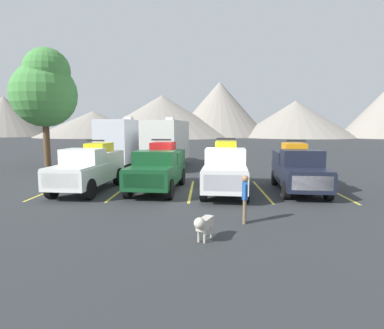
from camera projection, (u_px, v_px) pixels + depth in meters
name	position (u px, v px, depth m)	size (l,w,h in m)	color
ground_plane	(191.00, 192.00, 15.70)	(240.00, 240.00, 0.00)	#2D3033
pickup_truck_a	(90.00, 167.00, 16.03)	(2.38, 5.50, 2.51)	white
pickup_truck_b	(158.00, 167.00, 16.11)	(2.52, 5.43, 2.55)	#144723
pickup_truck_c	(225.00, 167.00, 15.70)	(2.44, 5.90, 2.62)	white
pickup_truck_d	(298.00, 168.00, 15.90)	(2.41, 5.41, 2.52)	black
lot_stripe_a	(54.00, 189.00, 16.35)	(0.12, 5.50, 0.01)	gold
lot_stripe_b	(122.00, 190.00, 16.21)	(0.12, 5.50, 0.01)	gold
lot_stripe_c	(191.00, 190.00, 16.07)	(0.12, 5.50, 0.01)	gold
lot_stripe_d	(262.00, 191.00, 15.93)	(0.12, 5.50, 0.01)	gold
lot_stripe_e	(334.00, 192.00, 15.79)	(0.12, 5.50, 0.01)	gold
camper_trailer_a	(125.00, 140.00, 25.55)	(2.96, 8.18, 4.01)	silver
camper_trailer_b	(167.00, 141.00, 25.00)	(3.06, 8.56, 3.95)	silver
person_a	(245.00, 196.00, 10.52)	(0.22, 0.35, 1.62)	#726047
dog	(203.00, 224.00, 8.90)	(0.57, 0.98, 0.75)	beige
tree_a	(45.00, 89.00, 25.22)	(5.11, 5.11, 9.30)	brown
mountain_ridge	(200.00, 115.00, 99.35)	(151.42, 43.29, 17.54)	gray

